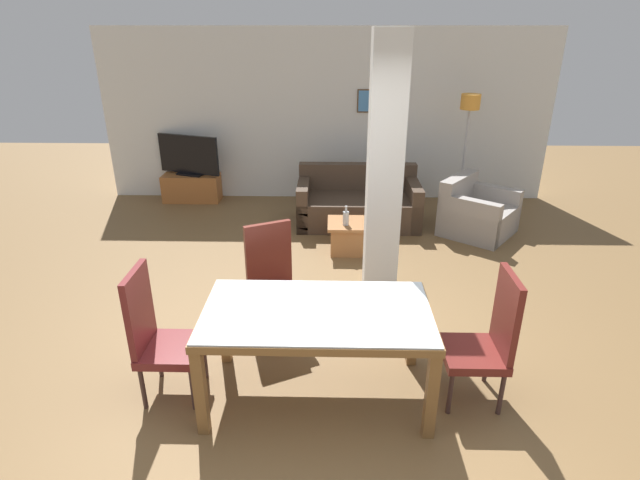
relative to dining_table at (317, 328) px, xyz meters
name	(u,v)px	position (x,y,z in m)	size (l,w,h in m)	color
ground_plane	(317,393)	(0.00, 0.00, -0.62)	(18.00, 18.00, 0.00)	brown
back_wall	(326,116)	(0.00, 4.99, 0.73)	(7.20, 0.09, 2.70)	silver
divider_pillar	(384,171)	(0.63, 1.74, 0.73)	(0.35, 0.35, 2.70)	silver
dining_table	(317,328)	(0.00, 0.00, 0.00)	(1.71, 0.94, 0.78)	brown
dining_chair_head_left	(157,333)	(-1.22, 0.00, -0.07)	(0.46, 0.46, 1.08)	maroon
dining_chair_far_left	(273,281)	(-0.43, 0.87, -0.07)	(0.62, 0.62, 1.08)	maroon
dining_chair_head_right	(488,338)	(1.28, 0.00, -0.07)	(0.46, 0.46, 1.08)	maroon
sofa	(358,204)	(0.49, 3.77, -0.34)	(1.75, 0.92, 0.81)	#453427
armchair	(476,214)	(2.13, 3.41, -0.34)	(1.23, 1.24, 0.78)	#9E9790
coffee_table	(351,236)	(0.35, 2.76, -0.42)	(0.60, 0.53, 0.39)	#A36739
bottle	(346,218)	(0.28, 2.67, -0.13)	(0.08, 0.08, 0.25)	#B2B7BC
tv_stand	(192,188)	(-2.22, 4.71, -0.40)	(0.92, 0.40, 0.44)	#AB642F
tv_screen	(189,156)	(-2.22, 4.71, 0.14)	(1.03, 0.40, 0.65)	black
floor_lamp	(469,115)	(2.13, 4.39, 0.86)	(0.28, 0.28, 1.78)	#B7B7BC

